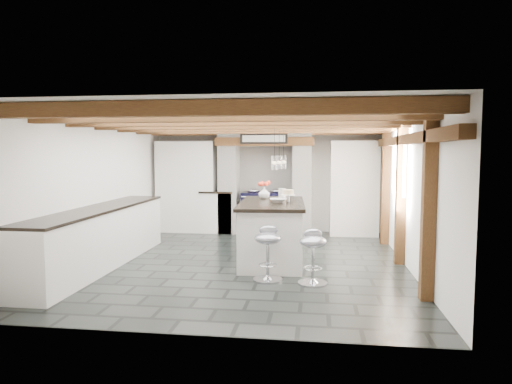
# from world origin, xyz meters

# --- Properties ---
(ground) EXTENTS (6.00, 6.00, 0.00)m
(ground) POSITION_xyz_m (0.00, 0.00, 0.00)
(ground) COLOR black
(ground) RESTS_ON ground
(room_shell) EXTENTS (6.00, 6.03, 6.00)m
(room_shell) POSITION_xyz_m (-0.61, 1.42, 1.07)
(room_shell) COLOR white
(room_shell) RESTS_ON ground
(range_cooker) EXTENTS (1.00, 0.63, 0.99)m
(range_cooker) POSITION_xyz_m (0.00, 2.68, 0.47)
(range_cooker) COLOR black
(range_cooker) RESTS_ON ground
(kitchen_island) EXTENTS (1.13, 2.01, 1.29)m
(kitchen_island) POSITION_xyz_m (0.40, 0.13, 0.50)
(kitchen_island) COLOR white
(kitchen_island) RESTS_ON ground
(bar_stool_near) EXTENTS (0.43, 0.43, 0.74)m
(bar_stool_near) POSITION_xyz_m (1.07, -1.11, 0.46)
(bar_stool_near) COLOR silver
(bar_stool_near) RESTS_ON ground
(bar_stool_far) EXTENTS (0.43, 0.43, 0.76)m
(bar_stool_far) POSITION_xyz_m (0.45, -1.02, 0.47)
(bar_stool_far) COLOR silver
(bar_stool_far) RESTS_ON ground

